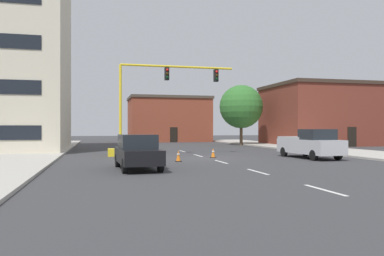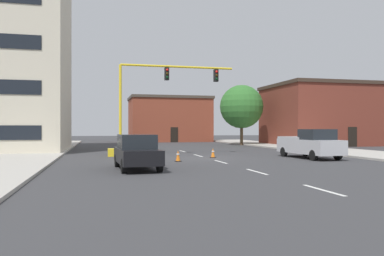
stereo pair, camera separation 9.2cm
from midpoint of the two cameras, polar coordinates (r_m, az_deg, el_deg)
name	(u,v)px [view 1 (the left image)]	position (r m, az deg, el deg)	size (l,w,h in m)	color
ground_plane	(207,158)	(26.41, 2.20, -4.49)	(160.00, 160.00, 0.00)	#38383A
sidewalk_left	(28,153)	(33.83, -23.30, -3.39)	(6.00, 56.00, 0.14)	#B2ADA3
sidewalk_right	(312,149)	(38.95, 17.30, -2.95)	(6.00, 56.00, 0.14)	#B2ADA3
lane_stripe_seg_0	(325,190)	(13.60, 18.89, -8.70)	(0.16, 2.40, 0.01)	silver
lane_stripe_seg_1	(257,172)	(18.43, 9.56, -6.41)	(0.16, 2.40, 0.01)	silver
lane_stripe_seg_2	(221,162)	(23.55, 4.22, -5.02)	(0.16, 2.40, 0.01)	silver
lane_stripe_seg_3	(198,156)	(28.82, 0.83, -4.11)	(0.16, 2.40, 0.01)	silver
lane_stripe_seg_4	(182,151)	(34.16, -1.51, -3.47)	(0.16, 2.40, 0.01)	silver
building_brick_center	(168,119)	(60.22, -3.56, 1.31)	(12.32, 8.88, 6.90)	brown
building_row_right	(325,115)	(50.18, 19.06, 1.87)	(13.45, 10.72, 7.40)	brown
traffic_signal_gantry	(137,125)	(28.84, -8.19, 0.41)	(9.57, 1.20, 6.83)	yellow
tree_right_far	(241,107)	(47.14, 7.25, 3.15)	(5.27, 5.27, 7.32)	brown
pickup_truck_silver	(310,144)	(27.39, 17.03, -2.28)	(2.24, 5.48, 1.99)	#BCBCC1
sedan_black_near_left	(138,152)	(19.34, -8.22, -3.48)	(2.09, 4.59, 1.74)	black
traffic_cone_roadside_a	(213,153)	(26.77, 3.06, -3.71)	(0.36, 0.36, 0.68)	black
traffic_cone_roadside_b	(178,156)	(23.69, -2.15, -4.16)	(0.36, 0.36, 0.71)	black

